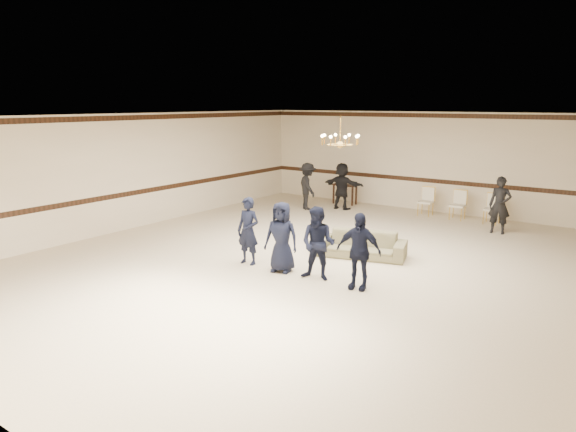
# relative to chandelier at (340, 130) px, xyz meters

# --- Properties ---
(room) EXTENTS (12.01, 14.01, 3.21)m
(room) POSITION_rel_chandelier_xyz_m (0.00, -1.00, -1.28)
(room) COLOR beige
(room) RESTS_ON ground
(chair_rail) EXTENTS (12.00, 0.02, 0.14)m
(chair_rail) POSITION_rel_chandelier_xyz_m (0.00, 5.99, -1.88)
(chair_rail) COLOR black
(chair_rail) RESTS_ON wall_back
(crown_molding) EXTENTS (12.00, 0.02, 0.14)m
(crown_molding) POSITION_rel_chandelier_xyz_m (0.00, 5.99, 0.21)
(crown_molding) COLOR black
(crown_molding) RESTS_ON wall_back
(chandelier) EXTENTS (0.94, 0.94, 0.89)m
(chandelier) POSITION_rel_chandelier_xyz_m (0.00, 0.00, 0.00)
(chandelier) COLOR #B28639
(chandelier) RESTS_ON ceiling
(boy_a) EXTENTS (0.56, 0.39, 1.49)m
(boy_a) POSITION_rel_chandelier_xyz_m (-1.19, -1.86, -2.13)
(boy_a) COLOR black
(boy_a) RESTS_ON floor
(boy_b) EXTENTS (0.82, 0.63, 1.49)m
(boy_b) POSITION_rel_chandelier_xyz_m (-0.29, -1.86, -2.13)
(boy_b) COLOR black
(boy_b) RESTS_ON floor
(boy_c) EXTENTS (0.82, 0.69, 1.49)m
(boy_c) POSITION_rel_chandelier_xyz_m (0.61, -1.86, -2.13)
(boy_c) COLOR black
(boy_c) RESTS_ON floor
(boy_d) EXTENTS (0.92, 0.49, 1.49)m
(boy_d) POSITION_rel_chandelier_xyz_m (1.51, -1.86, -2.13)
(boy_d) COLOR black
(boy_d) RESTS_ON floor
(settee) EXTENTS (2.13, 1.29, 0.58)m
(settee) POSITION_rel_chandelier_xyz_m (0.60, 0.05, -2.58)
(settee) COLOR #696446
(settee) RESTS_ON floor
(adult_left) EXTENTS (1.14, 1.07, 1.55)m
(adult_left) POSITION_rel_chandelier_xyz_m (-3.39, 3.87, -2.10)
(adult_left) COLOR black
(adult_left) RESTS_ON floor
(adult_mid) EXTENTS (1.45, 0.48, 1.55)m
(adult_mid) POSITION_rel_chandelier_xyz_m (-2.49, 4.57, -2.10)
(adult_mid) COLOR black
(adult_mid) RESTS_ON floor
(adult_right) EXTENTS (0.60, 0.43, 1.55)m
(adult_right) POSITION_rel_chandelier_xyz_m (2.61, 4.17, -2.10)
(adult_right) COLOR black
(adult_right) RESTS_ON floor
(banquet_chair_left) EXTENTS (0.44, 0.44, 0.88)m
(banquet_chair_left) POSITION_rel_chandelier_xyz_m (0.17, 5.20, -2.43)
(banquet_chair_left) COLOR #EEE4C8
(banquet_chair_left) RESTS_ON floor
(banquet_chair_mid) EXTENTS (0.44, 0.44, 0.88)m
(banquet_chair_mid) POSITION_rel_chandelier_xyz_m (1.17, 5.20, -2.43)
(banquet_chair_mid) COLOR #EEE4C8
(banquet_chair_mid) RESTS_ON floor
(banquet_chair_right) EXTENTS (0.45, 0.45, 0.88)m
(banquet_chair_right) POSITION_rel_chandelier_xyz_m (2.17, 5.20, -2.43)
(banquet_chair_right) COLOR #EEE4C8
(banquet_chair_right) RESTS_ON floor
(console_table) EXTENTS (0.84, 0.36, 0.70)m
(console_table) POSITION_rel_chandelier_xyz_m (-2.83, 5.40, -2.52)
(console_table) COLOR #351D11
(console_table) RESTS_ON floor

